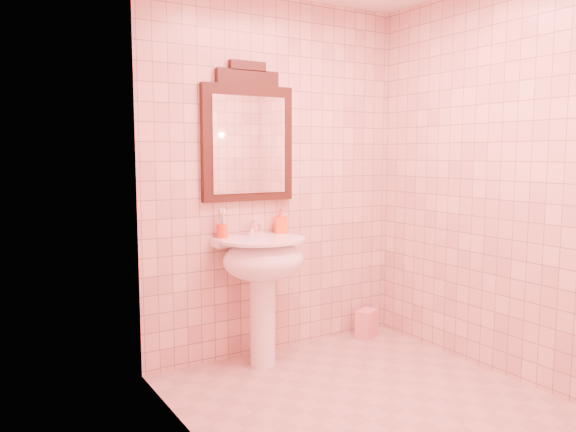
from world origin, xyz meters
TOP-DOWN VIEW (x-y plane):
  - floor at (0.00, 0.00)m, footprint 2.20×2.20m
  - back_wall at (0.00, 1.10)m, footprint 2.00×0.02m
  - pedestal_sink at (-0.24, 0.87)m, footprint 0.58×0.58m
  - faucet at (-0.24, 1.01)m, footprint 0.04×0.16m
  - mirror at (-0.24, 1.07)m, footprint 0.67×0.06m
  - toothbrush_cup at (-0.45, 1.04)m, footprint 0.07×0.07m
  - soap_dispenser at (-0.02, 1.02)m, footprint 0.10×0.10m
  - towel at (0.73, 0.97)m, footprint 0.21×0.18m

SIDE VIEW (x-z plane):
  - floor at x=0.00m, z-range 0.00..0.00m
  - towel at x=0.73m, z-range 0.00..0.21m
  - pedestal_sink at x=-0.24m, z-range 0.23..1.09m
  - toothbrush_cup at x=-0.45m, z-range 0.83..1.00m
  - faucet at x=-0.24m, z-range 0.87..0.97m
  - soap_dispenser at x=-0.02m, z-range 0.86..1.04m
  - back_wall at x=0.00m, z-range 0.00..2.50m
  - mirror at x=-0.24m, z-range 1.06..2.00m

